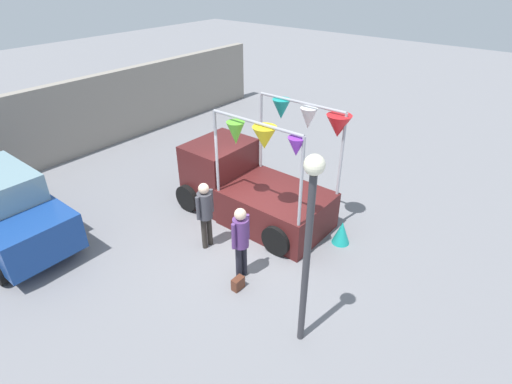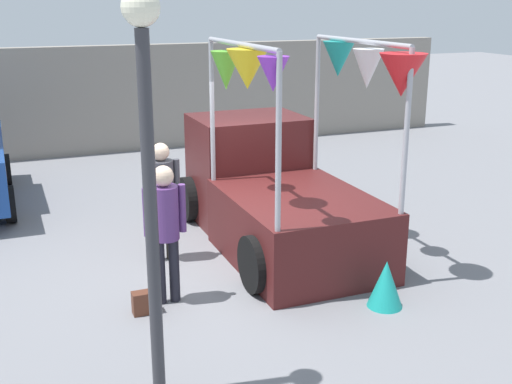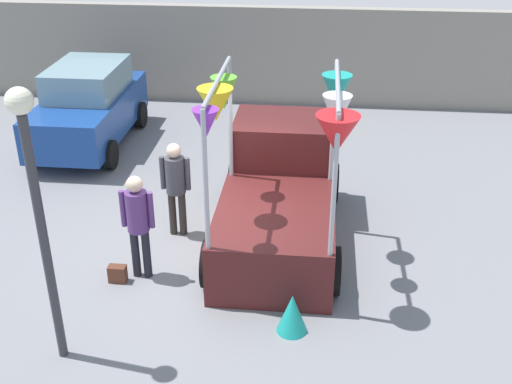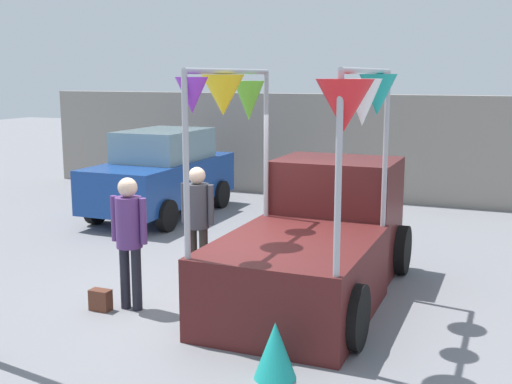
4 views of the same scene
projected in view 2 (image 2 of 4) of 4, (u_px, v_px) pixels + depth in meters
The scene contains 8 objects.
ground_plane at pixel (229, 267), 9.14m from camera, with size 60.00×60.00×0.00m, color slate.
vendor_truck at pixel (272, 185), 9.97m from camera, with size 2.36×4.11×3.14m.
person_customer at pixel (165, 221), 7.78m from camera, with size 0.53×0.34×1.77m.
person_vendor at pixel (162, 190), 9.09m from camera, with size 0.53×0.34×1.74m.
handbag at pixel (144, 303), 7.74m from camera, with size 0.28×0.16×0.28m, color #592D1E.
street_lamp at pixel (147, 145), 5.44m from camera, with size 0.32×0.32×3.75m.
brick_boundary_wall at pixel (121, 99), 15.81m from camera, with size 18.00×0.36×2.60m, color gray.
folded_kite_bundle_teal at pixel (386, 284), 7.87m from camera, with size 0.44×0.44×0.60m, color teal.
Camera 2 is at (-2.79, -7.98, 3.65)m, focal length 45.00 mm.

